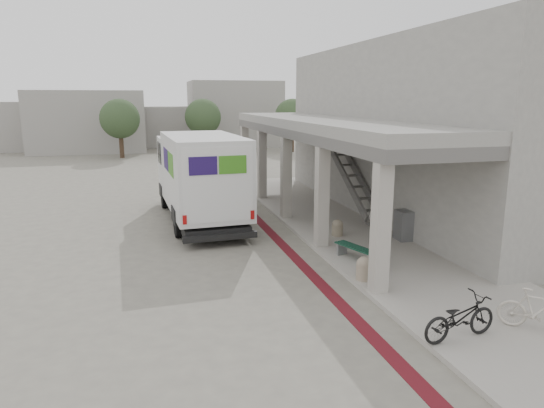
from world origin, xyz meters
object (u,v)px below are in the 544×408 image
object	(u,v)px
bench	(358,251)
bicycle_black	(460,318)
bicycle_cream	(537,310)
utility_cabinet	(404,225)
fedex_truck	(199,175)

from	to	relation	value
bench	bicycle_black	distance (m)	4.88
bicycle_black	bicycle_cream	distance (m)	1.75
bicycle_black	bicycle_cream	bearing A→B (deg)	-101.62
utility_cabinet	bicycle_cream	world-z (taller)	utility_cabinet
bench	utility_cabinet	size ratio (longest dim) A/B	1.73
fedex_truck	utility_cabinet	size ratio (longest dim) A/B	8.14
utility_cabinet	fedex_truck	bearing A→B (deg)	143.63
bench	bicycle_black	xyz separation A→B (m)	(-0.10, -4.88, 0.16)
bench	bicycle_cream	size ratio (longest dim) A/B	1.17
utility_cabinet	bicycle_cream	xyz separation A→B (m)	(-0.76, -6.62, -0.06)
bench	bicycle_cream	bearing A→B (deg)	-90.67
fedex_truck	bicycle_cream	distance (m)	12.87
fedex_truck	bicycle_black	world-z (taller)	fedex_truck
utility_cabinet	bicycle_black	bearing A→B (deg)	-109.04
bicycle_black	bicycle_cream	world-z (taller)	bicycle_black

